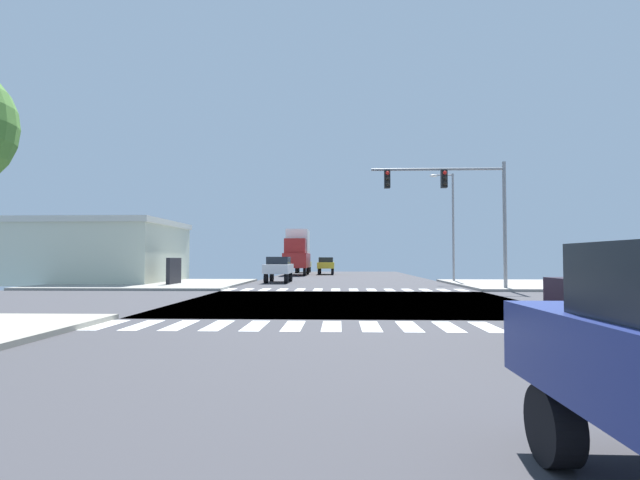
{
  "coord_description": "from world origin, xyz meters",
  "views": [
    {
      "loc": [
        -0.55,
        -19.96,
        1.76
      ],
      "look_at": [
        -1.8,
        11.41,
        2.96
      ],
      "focal_mm": 27.16,
      "sensor_mm": 36.0,
      "label": 1
    }
  ],
  "objects_px": {
    "traffic_signal_mast": "(454,195)",
    "bank_building": "(100,252)",
    "sedan_nearside_1": "(279,267)",
    "street_lamp": "(450,217)",
    "sedan_farside_2": "(303,264)",
    "box_truck_leading_1": "(297,251)",
    "sedan_outer_6": "(326,264)"
  },
  "relations": [
    {
      "from": "sedan_farside_2",
      "to": "sedan_outer_6",
      "type": "xyz_separation_m",
      "value": [
        3.0,
        -6.34,
        0.0
      ]
    },
    {
      "from": "bank_building",
      "to": "box_truck_leading_1",
      "type": "xyz_separation_m",
      "value": [
        12.81,
        17.17,
        0.32
      ]
    },
    {
      "from": "sedan_nearside_1",
      "to": "sedan_farside_2",
      "type": "bearing_deg",
      "value": -90.0
    },
    {
      "from": "bank_building",
      "to": "sedan_nearside_1",
      "type": "height_order",
      "value": "bank_building"
    },
    {
      "from": "sedan_nearside_1",
      "to": "sedan_outer_6",
      "type": "bearing_deg",
      "value": -99.52
    },
    {
      "from": "traffic_signal_mast",
      "to": "sedan_farside_2",
      "type": "relative_size",
      "value": 1.75
    },
    {
      "from": "street_lamp",
      "to": "box_truck_leading_1",
      "type": "bearing_deg",
      "value": 129.3
    },
    {
      "from": "box_truck_leading_1",
      "to": "traffic_signal_mast",
      "type": "bearing_deg",
      "value": 114.3
    },
    {
      "from": "street_lamp",
      "to": "sedan_nearside_1",
      "type": "distance_m",
      "value": 13.15
    },
    {
      "from": "box_truck_leading_1",
      "to": "sedan_outer_6",
      "type": "relative_size",
      "value": 1.67
    },
    {
      "from": "traffic_signal_mast",
      "to": "sedan_outer_6",
      "type": "height_order",
      "value": "traffic_signal_mast"
    },
    {
      "from": "traffic_signal_mast",
      "to": "bank_building",
      "type": "relative_size",
      "value": 0.62
    },
    {
      "from": "traffic_signal_mast",
      "to": "bank_building",
      "type": "xyz_separation_m",
      "value": [
        -23.68,
        6.92,
        -3.09
      ]
    },
    {
      "from": "sedan_nearside_1",
      "to": "sedan_farside_2",
      "type": "xyz_separation_m",
      "value": [
        0.0,
        24.24,
        0.0
      ]
    },
    {
      "from": "traffic_signal_mast",
      "to": "bank_building",
      "type": "height_order",
      "value": "traffic_signal_mast"
    },
    {
      "from": "street_lamp",
      "to": "box_truck_leading_1",
      "type": "xyz_separation_m",
      "value": [
        -12.62,
        15.42,
        -2.24
      ]
    },
    {
      "from": "street_lamp",
      "to": "box_truck_leading_1",
      "type": "relative_size",
      "value": 1.12
    },
    {
      "from": "traffic_signal_mast",
      "to": "box_truck_leading_1",
      "type": "xyz_separation_m",
      "value": [
        -10.87,
        24.09,
        -2.76
      ]
    },
    {
      "from": "traffic_signal_mast",
      "to": "sedan_outer_6",
      "type": "bearing_deg",
      "value": 106.78
    },
    {
      "from": "sedan_farside_2",
      "to": "sedan_nearside_1",
      "type": "bearing_deg",
      "value": 90.0
    },
    {
      "from": "bank_building",
      "to": "box_truck_leading_1",
      "type": "distance_m",
      "value": 21.42
    },
    {
      "from": "street_lamp",
      "to": "sedan_farside_2",
      "type": "xyz_separation_m",
      "value": [
        -12.62,
        23.78,
        -3.69
      ]
    },
    {
      "from": "sedan_nearside_1",
      "to": "street_lamp",
      "type": "bearing_deg",
      "value": -177.93
    },
    {
      "from": "bank_building",
      "to": "sedan_farside_2",
      "type": "xyz_separation_m",
      "value": [
        12.81,
        25.53,
        -1.13
      ]
    },
    {
      "from": "box_truck_leading_1",
      "to": "sedan_outer_6",
      "type": "distance_m",
      "value": 3.9
    },
    {
      "from": "traffic_signal_mast",
      "to": "sedan_nearside_1",
      "type": "height_order",
      "value": "traffic_signal_mast"
    },
    {
      "from": "bank_building",
      "to": "box_truck_leading_1",
      "type": "height_order",
      "value": "box_truck_leading_1"
    },
    {
      "from": "sedan_nearside_1",
      "to": "box_truck_leading_1",
      "type": "relative_size",
      "value": 0.6
    },
    {
      "from": "sedan_nearside_1",
      "to": "sedan_outer_6",
      "type": "distance_m",
      "value": 18.15
    },
    {
      "from": "traffic_signal_mast",
      "to": "street_lamp",
      "type": "height_order",
      "value": "street_lamp"
    },
    {
      "from": "bank_building",
      "to": "sedan_farside_2",
      "type": "height_order",
      "value": "bank_building"
    },
    {
      "from": "sedan_nearside_1",
      "to": "box_truck_leading_1",
      "type": "xyz_separation_m",
      "value": [
        -0.0,
        15.87,
        1.45
      ]
    }
  ]
}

